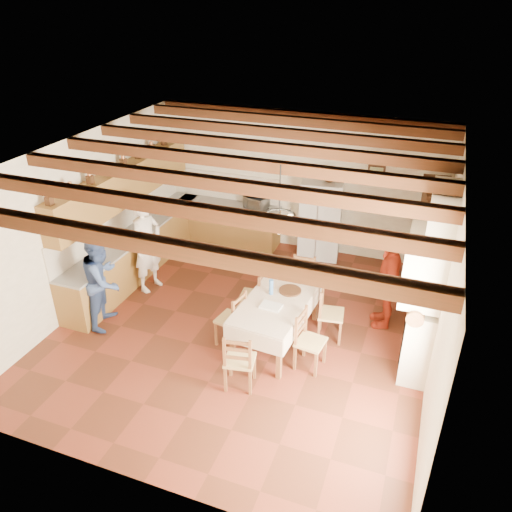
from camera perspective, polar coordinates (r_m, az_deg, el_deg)
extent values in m
cube|color=#522516|center=(8.66, -1.32, -8.13)|extent=(6.00, 6.50, 0.02)
cube|color=white|center=(7.27, -1.59, 11.33)|extent=(6.00, 6.50, 0.02)
cube|color=beige|center=(10.69, 5.07, 8.40)|extent=(6.00, 0.02, 3.00)
cube|color=beige|center=(5.50, -14.46, -14.30)|extent=(6.00, 0.02, 3.00)
cube|color=beige|center=(9.29, -19.02, 3.71)|extent=(0.02, 6.50, 3.00)
cube|color=beige|center=(7.42, 20.75, -3.07)|extent=(0.02, 6.50, 3.00)
cube|color=brown|center=(10.32, -13.25, 0.44)|extent=(0.60, 4.30, 0.86)
cube|color=brown|center=(11.30, -3.19, 3.76)|extent=(2.30, 0.60, 0.86)
cube|color=gray|center=(10.12, -13.53, 2.69)|extent=(0.62, 4.30, 0.04)
cube|color=gray|center=(11.12, -3.25, 5.86)|extent=(2.34, 0.62, 0.04)
cube|color=beige|center=(10.14, -15.09, 4.54)|extent=(0.03, 4.30, 0.60)
cube|color=beige|center=(11.25, -2.72, 7.89)|extent=(2.30, 0.03, 0.60)
cube|color=brown|center=(9.82, -14.79, 7.89)|extent=(0.35, 4.20, 0.70)
cube|color=black|center=(10.27, 13.55, 8.95)|extent=(0.34, 0.03, 0.42)
cube|color=silver|center=(10.59, 7.42, 4.25)|extent=(0.92, 0.79, 1.69)
cube|color=#F2E1D0|center=(7.91, 2.45, -5.11)|extent=(1.08, 1.91, 0.05)
cube|color=brown|center=(7.67, -2.68, -10.02)|extent=(0.08, 0.08, 0.76)
cube|color=brown|center=(7.42, 2.66, -11.56)|extent=(0.08, 0.08, 0.76)
cube|color=brown|center=(8.88, 2.17, -4.02)|extent=(0.08, 0.08, 0.76)
cube|color=brown|center=(8.67, 6.82, -5.13)|extent=(0.08, 0.08, 0.76)
torus|color=black|center=(7.20, 2.69, 4.68)|extent=(0.47, 0.47, 0.03)
imported|color=silver|center=(9.47, -12.34, 1.23)|extent=(0.57, 0.75, 1.84)
imported|color=#38508B|center=(8.69, -17.09, -2.62)|extent=(0.81, 0.95, 1.69)
imported|color=#9E2814|center=(8.55, 14.85, -2.77)|extent=(0.62, 1.06, 1.70)
imported|color=silver|center=(10.83, 0.01, 6.16)|extent=(0.57, 0.46, 0.27)
imported|color=#341F0D|center=(10.21, 8.45, 9.19)|extent=(0.32, 0.32, 0.28)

